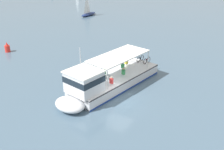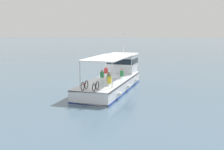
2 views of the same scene
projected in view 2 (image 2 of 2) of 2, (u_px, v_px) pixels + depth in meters
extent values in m
plane|color=slate|center=(97.00, 85.00, 27.83)|extent=(400.00, 400.00, 0.00)
cube|color=silver|center=(110.00, 85.00, 25.11)|extent=(11.14, 4.69, 1.10)
ellipsoid|color=silver|center=(127.00, 75.00, 30.95)|extent=(2.59, 3.23, 1.01)
cube|color=navy|center=(110.00, 90.00, 25.18)|extent=(11.15, 4.73, 0.16)
cube|color=#2D2D33|center=(110.00, 80.00, 25.04)|extent=(11.15, 4.75, 0.10)
cube|color=silver|center=(123.00, 64.00, 29.01)|extent=(2.96, 3.06, 1.90)
cube|color=#19232D|center=(123.00, 60.00, 28.96)|extent=(3.01, 3.13, 0.56)
cube|color=white|center=(123.00, 54.00, 28.85)|extent=(3.14, 3.24, 0.12)
cube|color=white|center=(108.00, 58.00, 24.27)|extent=(7.05, 3.86, 0.10)
cylinder|color=silver|center=(106.00, 64.00, 27.90)|extent=(0.08, 0.08, 2.00)
cylinder|color=silver|center=(132.00, 65.00, 27.09)|extent=(0.08, 0.08, 2.00)
cylinder|color=silver|center=(80.00, 74.00, 21.78)|extent=(0.08, 0.08, 2.00)
cylinder|color=silver|center=(112.00, 76.00, 20.98)|extent=(0.08, 0.08, 2.00)
cylinder|color=silver|center=(123.00, 43.00, 28.94)|extent=(0.06, 0.06, 2.20)
sphere|color=white|center=(137.00, 80.00, 27.79)|extent=(0.36, 0.36, 0.36)
sphere|color=white|center=(129.00, 87.00, 24.69)|extent=(0.36, 0.36, 0.36)
sphere|color=white|center=(120.00, 94.00, 21.77)|extent=(0.36, 0.36, 0.36)
torus|color=black|center=(86.00, 85.00, 20.82)|extent=(0.66, 0.15, 0.66)
torus|color=black|center=(83.00, 86.00, 20.16)|extent=(0.66, 0.15, 0.66)
cylinder|color=maroon|center=(85.00, 84.00, 20.47)|extent=(0.70, 0.16, 0.06)
torus|color=black|center=(97.00, 85.00, 20.55)|extent=(0.66, 0.15, 0.66)
torus|color=black|center=(94.00, 87.00, 19.89)|extent=(0.66, 0.15, 0.66)
cylinder|color=#232328|center=(96.00, 85.00, 20.20)|extent=(0.70, 0.16, 0.06)
cube|color=yellow|center=(110.00, 80.00, 22.05)|extent=(0.26, 0.35, 0.52)
sphere|color=#9E7051|center=(110.00, 76.00, 21.99)|extent=(0.20, 0.20, 0.20)
cube|color=#338C4C|center=(109.00, 77.00, 23.29)|extent=(0.26, 0.35, 0.52)
sphere|color=#9E7051|center=(109.00, 73.00, 23.23)|extent=(0.20, 0.20, 0.20)
cube|color=#338C4C|center=(102.00, 75.00, 24.71)|extent=(0.26, 0.35, 0.52)
sphere|color=tan|center=(102.00, 71.00, 24.65)|extent=(0.20, 0.20, 0.20)
cube|color=#338C4C|center=(122.00, 74.00, 25.36)|extent=(0.26, 0.35, 0.52)
sphere|color=tan|center=(122.00, 70.00, 25.30)|extent=(0.20, 0.20, 0.20)
cube|color=red|center=(106.00, 71.00, 27.06)|extent=(0.26, 0.35, 0.52)
sphere|color=beige|center=(106.00, 67.00, 27.00)|extent=(0.20, 0.20, 0.20)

